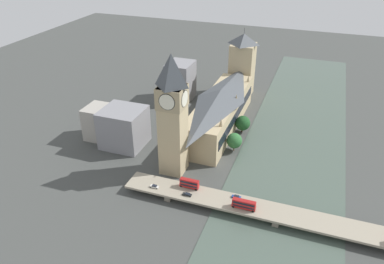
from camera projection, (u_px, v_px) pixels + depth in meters
ground_plane at (237, 136)px, 248.00m from camera, size 600.00×600.00×0.00m
river_water at (294, 145)px, 237.04m from camera, size 61.73×360.00×0.30m
parliament_hall at (220, 109)px, 251.99m from camera, size 23.36×95.70×28.06m
clock_tower at (172, 113)px, 196.14m from camera, size 14.18×14.18×68.52m
victoria_tower at (242, 65)px, 296.58m from camera, size 18.16×18.16×53.73m
road_bridge at (278, 214)px, 176.55m from camera, size 155.46×13.74×4.59m
double_decker_bus_lead at (189, 183)px, 191.08m from camera, size 10.04×2.52×4.96m
double_decker_bus_rear at (244, 204)px, 177.13m from camera, size 11.43×2.60×4.74m
car_northbound_mid at (154, 186)px, 192.12m from camera, size 4.50×1.82×1.38m
car_northbound_tail at (187, 194)px, 186.58m from camera, size 4.60×1.80×1.26m
car_southbound_lead at (236, 197)px, 184.97m from camera, size 4.53×1.87×1.21m
city_block_west at (124, 127)px, 232.95m from camera, size 25.48×24.19×24.25m
city_block_center at (106, 123)px, 240.52m from camera, size 25.53×17.92×21.46m
city_block_east at (180, 81)px, 292.64m from camera, size 18.67×22.78×29.96m
tree_embankment_near at (243, 123)px, 248.78m from camera, size 9.96×9.96×11.97m
tree_embankment_mid at (234, 141)px, 228.44m from camera, size 9.55×9.55×11.96m
tree_embankment_far at (242, 125)px, 250.67m from camera, size 6.92×6.92×8.49m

